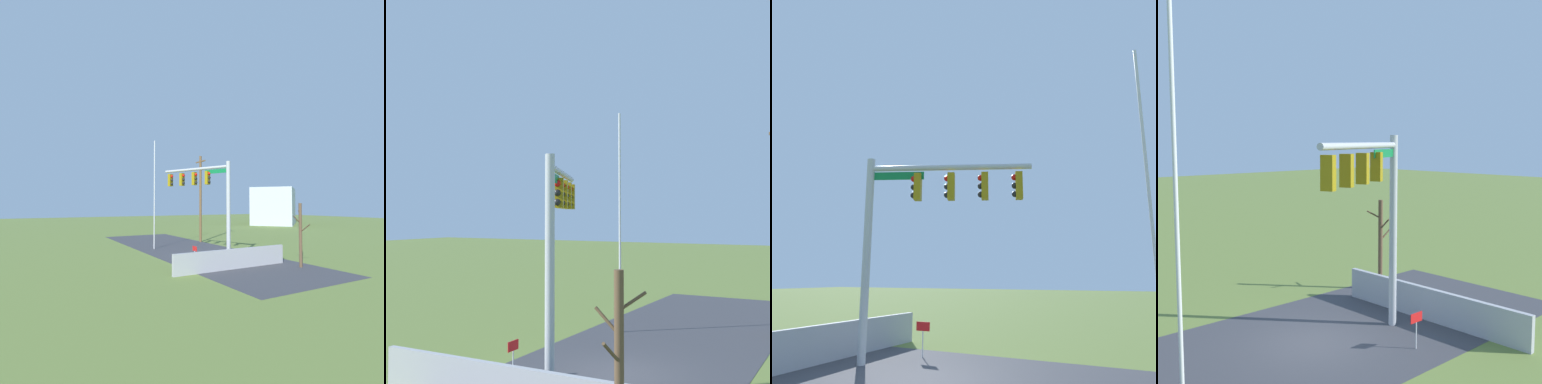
# 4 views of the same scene
# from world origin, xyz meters

# --- Properties ---
(ground_plane) EXTENTS (160.00, 160.00, 0.00)m
(ground_plane) POSITION_xyz_m (0.00, 0.00, 0.00)
(ground_plane) COLOR olive
(road_surface) EXTENTS (28.00, 8.00, 0.01)m
(road_surface) POSITION_xyz_m (-4.00, 0.00, 0.01)
(road_surface) COLOR #3D3D42
(road_surface) RESTS_ON ground_plane
(sidewalk_corner) EXTENTS (6.00, 6.00, 0.01)m
(sidewalk_corner) POSITION_xyz_m (4.16, -0.70, 0.00)
(sidewalk_corner) COLOR #B7B5AD
(sidewalk_corner) RESTS_ON ground_plane
(retaining_fence) EXTENTS (0.20, 8.33, 1.25)m
(retaining_fence) POSITION_xyz_m (4.51, -1.35, 0.62)
(retaining_fence) COLOR #A8A8AD
(retaining_fence) RESTS_ON ground_plane
(signal_mast) EXTENTS (5.47, 2.48, 6.99)m
(signal_mast) POSITION_xyz_m (1.49, -1.41, 5.00)
(signal_mast) COLOR #B2B5BA
(signal_mast) RESTS_ON ground_plane
(flagpole) EXTENTS (0.10, 0.10, 9.87)m
(flagpole) POSITION_xyz_m (-5.79, -2.47, 4.94)
(flagpole) COLOR silver
(flagpole) RESTS_ON ground_plane
(utility_pole) EXTENTS (1.90, 0.26, 9.28)m
(utility_pole) POSITION_xyz_m (-8.16, 3.84, 4.81)
(utility_pole) COLOR brown
(utility_pole) RESTS_ON ground_plane
(bare_tree) EXTENTS (1.27, 1.02, 4.11)m
(bare_tree) POSITION_xyz_m (6.19, 2.79, 2.12)
(bare_tree) COLOR brown
(bare_tree) RESTS_ON ground_plane
(open_sign) EXTENTS (0.56, 0.04, 1.22)m
(open_sign) POSITION_xyz_m (2.08, -2.72, 0.91)
(open_sign) COLOR silver
(open_sign) RESTS_ON ground_plane
(distant_building) EXTENTS (13.14, 13.67, 7.33)m
(distant_building) POSITION_xyz_m (-25.57, 31.59, 3.67)
(distant_building) COLOR silver
(distant_building) RESTS_ON ground_plane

